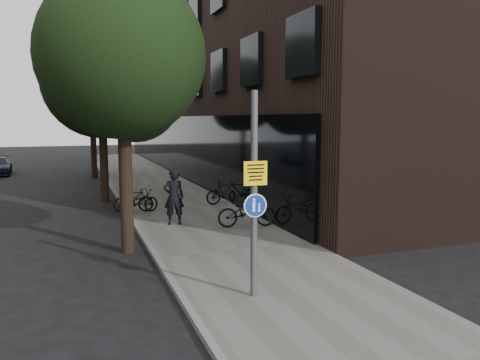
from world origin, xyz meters
name	(u,v)px	position (x,y,z in m)	size (l,w,h in m)	color
ground	(284,298)	(0.00, 0.00, 0.00)	(120.00, 120.00, 0.00)	black
sidewalk	(184,208)	(0.25, 10.00, 0.06)	(4.50, 60.00, 0.12)	#63615C
curb_edge	(127,212)	(-2.00, 10.00, 0.07)	(0.15, 60.00, 0.13)	slate
building_right_dark_brick	(260,40)	(8.50, 22.00, 9.00)	(12.00, 40.00, 18.00)	black
street_tree_near	(124,63)	(-2.53, 4.64, 5.11)	(4.40, 4.40, 7.50)	black
street_tree_mid	(102,85)	(-2.53, 13.14, 5.11)	(5.00, 5.00, 7.80)	black
street_tree_far	(93,95)	(-2.53, 22.14, 5.11)	(5.00, 5.00, 7.80)	black
signpost	(254,195)	(-0.64, 0.08, 2.18)	(0.47, 0.14, 4.07)	#595B5E
pedestrian	(174,197)	(-0.78, 6.95, 1.06)	(0.68, 0.45, 1.87)	black
parked_bike_facade_near	(247,212)	(1.39, 5.79, 0.62)	(0.67, 1.92, 1.01)	black
parked_bike_facade_far	(225,192)	(2.00, 9.98, 0.61)	(0.46, 1.63, 0.98)	black
parked_bike_curb_near	(138,202)	(-1.67, 9.25, 0.56)	(0.59, 1.69, 0.89)	black
parked_bike_curb_far	(133,200)	(-1.80, 9.55, 0.58)	(0.43, 1.52, 0.92)	black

